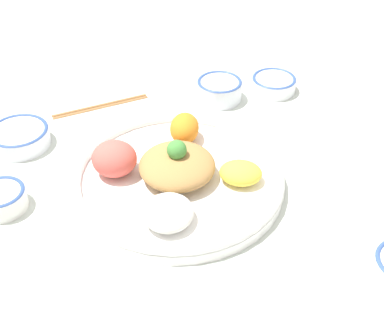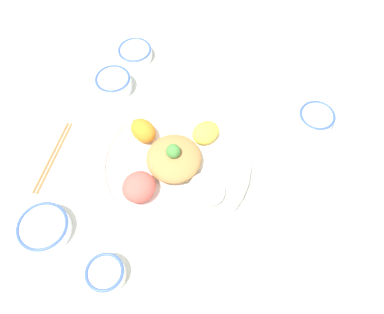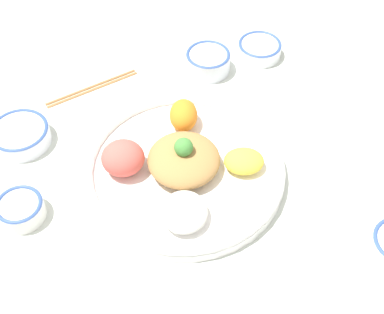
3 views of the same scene
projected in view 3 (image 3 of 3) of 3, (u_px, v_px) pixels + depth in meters
name	position (u px, v px, depth m)	size (l,w,h in m)	color
ground_plane	(198.00, 187.00, 1.01)	(2.40, 2.40, 0.00)	silver
salad_platter	(182.00, 167.00, 1.01)	(0.38, 0.38, 0.10)	white
sauce_bowl_red	(20.00, 135.00, 1.06)	(0.12, 0.12, 0.04)	white
sauce_bowl_dark	(21.00, 209.00, 0.95)	(0.08, 0.08, 0.04)	white
rice_bowl_plain	(208.00, 61.00, 1.20)	(0.10, 0.10, 0.05)	white
sauce_bowl_far	(260.00, 48.00, 1.24)	(0.10, 0.10, 0.03)	white
chopsticks_pair_near	(92.00, 87.00, 1.18)	(0.21, 0.09, 0.01)	#9E6B3D
serving_spoon_main	(324.00, 75.00, 1.21)	(0.07, 0.12, 0.01)	silver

